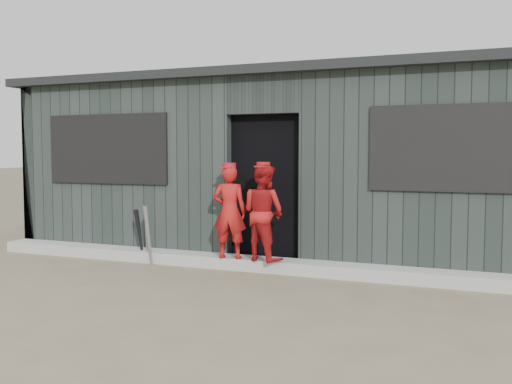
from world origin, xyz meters
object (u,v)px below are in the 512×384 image
at_px(bat_left, 147,235).
at_px(dugout, 297,166).
at_px(bat_right, 140,235).
at_px(player_grey_back, 287,220).
at_px(bat_mid, 148,235).
at_px(player_red_left, 230,212).
at_px(player_red_right, 263,212).

height_order(bat_left, dugout, dugout).
bearing_deg(bat_right, player_grey_back, 21.92).
distance_m(bat_mid, dugout, 2.58).
distance_m(bat_mid, bat_right, 0.31).
relative_size(bat_left, bat_mid, 0.94).
bearing_deg(dugout, bat_mid, -126.54).
distance_m(player_red_left, dugout, 1.92).
distance_m(player_red_left, player_grey_back, 0.95).
xyz_separation_m(bat_right, player_red_left, (1.38, -0.04, 0.38)).
bearing_deg(player_red_right, dugout, -64.73).
relative_size(bat_mid, bat_right, 1.08).
distance_m(bat_mid, player_grey_back, 1.88).
xyz_separation_m(bat_right, player_red_right, (1.83, -0.02, 0.39)).
bearing_deg(bat_mid, bat_left, 127.56).
bearing_deg(player_grey_back, bat_right, 33.78).
xyz_separation_m(bat_mid, bat_right, (-0.25, 0.17, -0.04)).
bearing_deg(bat_right, dugout, 46.26).
xyz_separation_m(bat_mid, player_grey_back, (1.62, 0.93, 0.17)).
bearing_deg(bat_mid, bat_right, 145.36).
bearing_deg(bat_left, dugout, 49.17).
bearing_deg(player_red_left, bat_mid, -3.54).
bearing_deg(dugout, bat_left, -130.83).
bearing_deg(player_red_left, bat_right, -12.00).
distance_m(bat_left, player_red_right, 1.73).
height_order(bat_left, bat_mid, bat_mid).
xyz_separation_m(player_red_left, player_red_right, (0.45, 0.03, 0.01)).
bearing_deg(player_grey_back, bat_left, 36.14).
height_order(bat_left, player_red_left, player_red_left).
bearing_deg(player_grey_back, player_red_right, 98.52).
height_order(bat_left, player_red_right, player_red_right).
xyz_separation_m(bat_mid, player_red_right, (1.58, 0.16, 0.35)).
bearing_deg(player_red_right, bat_right, 20.54).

